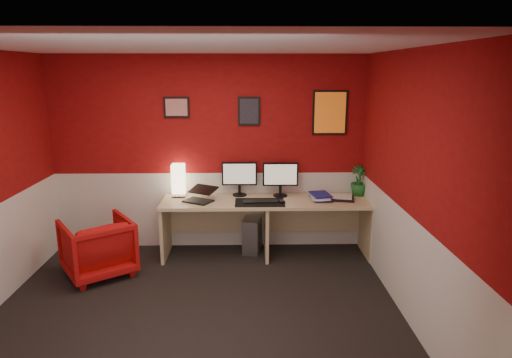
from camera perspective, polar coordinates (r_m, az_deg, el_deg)
name	(u,v)px	position (r m, az deg, el deg)	size (l,w,h in m)	color
ground	(197,313)	(4.57, -7.55, -16.64)	(4.00, 3.50, 0.01)	black
ceiling	(188,46)	(3.95, -8.73, 16.45)	(4.00, 3.50, 0.01)	white
wall_back	(209,154)	(5.79, -6.07, 3.18)	(4.00, 0.01, 2.50)	maroon
wall_front	(153,276)	(2.46, -12.96, -11.98)	(4.00, 0.01, 2.50)	maroon
wall_right	(411,188)	(4.33, 19.23, -1.13)	(0.01, 3.50, 2.50)	maroon
wainscot_back	(210,210)	(5.96, -5.89, -3.93)	(4.00, 0.01, 1.00)	silver
wainscot_right	(404,264)	(4.57, 18.42, -10.27)	(0.01, 3.50, 1.00)	silver
desk	(266,228)	(5.67, 1.33, -6.25)	(2.60, 0.65, 0.73)	#C9B481
shoji_lamp	(179,181)	(5.75, -9.86, -0.28)	(0.16, 0.16, 0.40)	#FFE5B2
laptop	(198,193)	(5.50, -7.42, -1.80)	(0.33, 0.23, 0.22)	black
monitor_left	(239,174)	(5.69, -2.13, 0.71)	(0.45, 0.06, 0.58)	black
monitor_right	(281,174)	(5.66, 3.15, 0.63)	(0.45, 0.06, 0.58)	black
desk_mat	(260,202)	(5.45, 0.48, -3.01)	(0.60, 0.38, 0.01)	black
keyboard	(260,201)	(5.45, 0.56, -2.86)	(0.42, 0.14, 0.02)	black
mouse	(282,202)	(5.43, 3.29, -2.89)	(0.06, 0.10, 0.03)	black
book_bottom	(312,198)	(5.61, 7.12, -2.48)	(0.23, 0.31, 0.03)	navy
book_middle	(311,197)	(5.58, 7.04, -2.31)	(0.22, 0.30, 0.02)	silver
book_top	(312,195)	(5.58, 7.15, -2.05)	(0.22, 0.30, 0.03)	navy
zen_tray	(340,198)	(5.68, 10.62, -2.43)	(0.35, 0.25, 0.03)	black
potted_plant	(359,181)	(5.87, 13.03, -0.21)	(0.22, 0.22, 0.39)	#19591E
pc_tower	(253,233)	(5.88, -0.40, -6.96)	(0.20, 0.45, 0.45)	#99999E
armchair	(98,247)	(5.47, -19.57, -8.21)	(0.71, 0.73, 0.67)	red
art_left	(177,107)	(5.74, -10.11, 9.01)	(0.32, 0.02, 0.26)	red
art_center	(249,111)	(5.67, -0.88, 8.66)	(0.28, 0.02, 0.36)	black
art_right	(330,113)	(5.77, 9.42, 8.36)	(0.44, 0.02, 0.56)	orange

